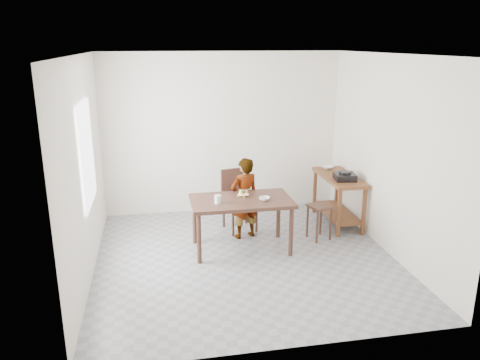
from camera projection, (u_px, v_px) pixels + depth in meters
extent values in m
cube|color=gray|center=(245.00, 259.00, 6.41)|extent=(4.00, 4.00, 0.04)
cube|color=white|center=(246.00, 53.00, 5.63)|extent=(4.00, 4.00, 0.04)
cube|color=white|center=(222.00, 133.00, 7.92)|extent=(4.00, 0.04, 2.70)
cube|color=white|center=(291.00, 219.00, 4.11)|extent=(4.00, 0.04, 2.70)
cube|color=white|center=(82.00, 170.00, 5.66)|extent=(0.04, 4.00, 2.70)
cube|color=white|center=(391.00, 156.00, 6.37)|extent=(0.04, 4.00, 2.70)
cube|color=white|center=(88.00, 154.00, 5.81)|extent=(0.02, 1.10, 1.30)
imported|color=white|center=(244.00, 198.00, 6.93)|extent=(0.52, 0.42, 1.23)
cylinder|color=silver|center=(218.00, 199.00, 6.30)|extent=(0.09, 0.09, 0.11)
imported|color=silver|center=(264.00, 199.00, 6.42)|extent=(0.17, 0.17, 0.05)
imported|color=silver|center=(327.00, 168.00, 7.81)|extent=(0.24, 0.24, 0.05)
cube|color=black|center=(345.00, 177.00, 7.19)|extent=(0.36, 0.36, 0.10)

